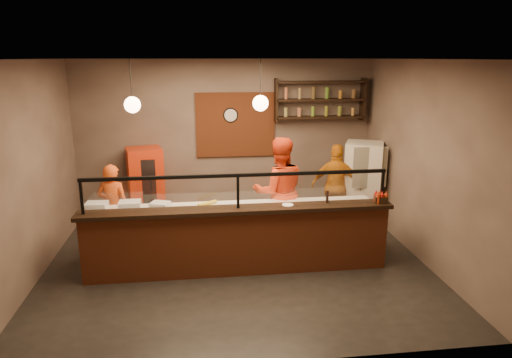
{
  "coord_description": "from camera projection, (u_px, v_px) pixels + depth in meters",
  "views": [
    {
      "loc": [
        -0.54,
        -6.72,
        3.23
      ],
      "look_at": [
        0.34,
        0.3,
        1.33
      ],
      "focal_mm": 32.0,
      "sensor_mm": 36.0,
      "label": 1
    }
  ],
  "objects": [
    {
      "name": "worktop",
      "position": [
        236.0,
        209.0,
        7.31
      ],
      "size": [
        4.6,
        0.75,
        0.05
      ],
      "primitive_type": "cube",
      "color": "white",
      "rests_on": "worktop_cabinet"
    },
    {
      "name": "pendant_right",
      "position": [
        260.0,
        103.0,
        6.92
      ],
      "size": [
        0.24,
        0.24,
        0.77
      ],
      "color": "black",
      "rests_on": "ceiling"
    },
    {
      "name": "wall_shelving",
      "position": [
        320.0,
        100.0,
        9.17
      ],
      "size": [
        1.84,
        0.28,
        0.85
      ],
      "color": "black",
      "rests_on": "wall_back"
    },
    {
      "name": "small_plate",
      "position": [
        288.0,
        205.0,
        6.89
      ],
      "size": [
        0.18,
        0.18,
        0.01
      ],
      "primitive_type": "cylinder",
      "rotation": [
        0.0,
        0.0,
        -0.08
      ],
      "color": "white",
      "rests_on": "counter_ledge"
    },
    {
      "name": "wall_left",
      "position": [
        29.0,
        174.0,
        6.56
      ],
      "size": [
        0.0,
        5.0,
        5.0
      ],
      "primitive_type": "plane",
      "rotation": [
        1.57,
        0.0,
        1.57
      ],
      "color": "#796559",
      "rests_on": "floor"
    },
    {
      "name": "prep_tub_a",
      "position": [
        130.0,
        206.0,
        7.09
      ],
      "size": [
        0.33,
        0.27,
        0.16
      ],
      "primitive_type": "cube",
      "rotation": [
        0.0,
        0.0,
        0.03
      ],
      "color": "silver",
      "rests_on": "worktop"
    },
    {
      "name": "counter_ledge",
      "position": [
        238.0,
        210.0,
        6.79
      ],
      "size": [
        4.7,
        0.37,
        0.06
      ],
      "primitive_type": "cube",
      "color": "black",
      "rests_on": "service_counter"
    },
    {
      "name": "wall_clock",
      "position": [
        231.0,
        115.0,
        9.17
      ],
      "size": [
        0.3,
        0.04,
        0.3
      ],
      "primitive_type": "cylinder",
      "rotation": [
        1.57,
        0.0,
        0.0
      ],
      "color": "black",
      "rests_on": "wall_back"
    },
    {
      "name": "fridge",
      "position": [
        362.0,
        184.0,
        8.91
      ],
      "size": [
        0.89,
        0.86,
        1.65
      ],
      "primitive_type": "cube",
      "rotation": [
        0.0,
        0.0,
        -0.41
      ],
      "color": "beige",
      "rests_on": "floor"
    },
    {
      "name": "pepper_mill",
      "position": [
        327.0,
        197.0,
        6.99
      ],
      "size": [
        0.05,
        0.05,
        0.19
      ],
      "primitive_type": "cylinder",
      "rotation": [
        0.0,
        0.0,
        -0.21
      ],
      "color": "black",
      "rests_on": "counter_ledge"
    },
    {
      "name": "prep_tub_c",
      "position": [
        160.0,
        207.0,
        7.12
      ],
      "size": [
        0.34,
        0.31,
        0.14
      ],
      "primitive_type": "cube",
      "rotation": [
        0.0,
        0.0,
        -0.35
      ],
      "color": "silver",
      "rests_on": "worktop"
    },
    {
      "name": "wall_front",
      "position": [
        257.0,
        226.0,
        4.53
      ],
      "size": [
        6.0,
        0.0,
        6.0
      ],
      "primitive_type": "plane",
      "rotation": [
        -1.57,
        0.0,
        0.0
      ],
      "color": "#796559",
      "rests_on": "floor"
    },
    {
      "name": "ceiling",
      "position": [
        235.0,
        59.0,
        6.51
      ],
      "size": [
        6.0,
        6.0,
        0.0
      ],
      "primitive_type": "plane",
      "rotation": [
        3.14,
        0.0,
        0.0
      ],
      "color": "#3B342E",
      "rests_on": "wall_back"
    },
    {
      "name": "sneeze_guard",
      "position": [
        238.0,
        188.0,
        6.7
      ],
      "size": [
        4.5,
        0.05,
        0.52
      ],
      "color": "white",
      "rests_on": "counter_ledge"
    },
    {
      "name": "service_counter",
      "position": [
        238.0,
        243.0,
        6.92
      ],
      "size": [
        4.6,
        0.25,
        1.0
      ],
      "primitive_type": "cube",
      "color": "brown",
      "rests_on": "floor"
    },
    {
      "name": "pizza_dough",
      "position": [
        296.0,
        206.0,
        7.32
      ],
      "size": [
        0.67,
        0.67,
        0.01
      ],
      "primitive_type": "cylinder",
      "rotation": [
        0.0,
        0.0,
        0.23
      ],
      "color": "beige",
      "rests_on": "worktop"
    },
    {
      "name": "brick_patch",
      "position": [
        236.0,
        125.0,
        9.24
      ],
      "size": [
        1.6,
        0.04,
        1.3
      ],
      "primitive_type": "cube",
      "color": "brown",
      "rests_on": "wall_back"
    },
    {
      "name": "prep_tub_b",
      "position": [
        97.0,
        208.0,
        7.04
      ],
      "size": [
        0.34,
        0.28,
        0.16
      ],
      "primitive_type": "cube",
      "rotation": [
        0.0,
        0.0,
        -0.06
      ],
      "color": "white",
      "rests_on": "worktop"
    },
    {
      "name": "worktop_cabinet",
      "position": [
        236.0,
        235.0,
        7.42
      ],
      "size": [
        4.6,
        0.75,
        0.85
      ],
      "primitive_type": "cube",
      "color": "gray",
      "rests_on": "floor"
    },
    {
      "name": "pendant_left",
      "position": [
        132.0,
        105.0,
        6.69
      ],
      "size": [
        0.24,
        0.24,
        0.77
      ],
      "color": "black",
      "rests_on": "ceiling"
    },
    {
      "name": "cook_mid",
      "position": [
        279.0,
        192.0,
        7.95
      ],
      "size": [
        0.96,
        0.77,
        1.92
      ],
      "primitive_type": "imported",
      "rotation": [
        0.0,
        0.0,
        3.19
      ],
      "color": "red",
      "rests_on": "floor"
    },
    {
      "name": "cook_right",
      "position": [
        337.0,
        187.0,
        8.76
      ],
      "size": [
        1.04,
        0.74,
        1.65
      ],
      "primitive_type": "imported",
      "rotation": [
        0.0,
        0.0,
        2.75
      ],
      "color": "orange",
      "rests_on": "floor"
    },
    {
      "name": "red_cooler",
      "position": [
        146.0,
        186.0,
        9.01
      ],
      "size": [
        0.77,
        0.73,
        1.53
      ],
      "primitive_type": "cube",
      "rotation": [
        0.0,
        0.0,
        0.23
      ],
      "color": "red",
      "rests_on": "floor"
    },
    {
      "name": "wall_back",
      "position": [
        226.0,
        139.0,
        9.32
      ],
      "size": [
        6.0,
        0.0,
        6.0
      ],
      "primitive_type": "plane",
      "rotation": [
        1.57,
        0.0,
        0.0
      ],
      "color": "#796559",
      "rests_on": "floor"
    },
    {
      "name": "condiment_caddy",
      "position": [
        381.0,
        199.0,
        7.01
      ],
      "size": [
        0.21,
        0.17,
        0.11
      ],
      "primitive_type": "cube",
      "rotation": [
        0.0,
        0.0,
        -0.12
      ],
      "color": "black",
      "rests_on": "counter_ledge"
    },
    {
      "name": "wall_right",
      "position": [
        423.0,
        162.0,
        7.29
      ],
      "size": [
        0.0,
        5.0,
        5.0
      ],
      "primitive_type": "plane",
      "rotation": [
        1.57,
        0.0,
        -1.57
      ],
      "color": "#796559",
      "rests_on": "floor"
    },
    {
      "name": "floor",
      "position": [
        237.0,
        264.0,
        7.34
      ],
      "size": [
        6.0,
        6.0,
        0.0
      ],
      "primitive_type": "plane",
      "color": "black",
      "rests_on": "ground"
    },
    {
      "name": "rolling_pin",
      "position": [
        207.0,
        203.0,
        7.41
      ],
      "size": [
        0.31,
        0.22,
        0.06
      ],
      "primitive_type": "cylinder",
      "rotation": [
        0.0,
        1.57,
        0.55
      ],
      "color": "gold",
      "rests_on": "worktop"
    },
    {
      "name": "cook_left",
      "position": [
        114.0,
        207.0,
        7.75
      ],
      "size": [
        0.62,
        0.48,
        1.51
      ],
      "primitive_type": "imported",
      "rotation": [
        0.0,
        0.0,
        2.9
      ],
      "color": "#E14E15",
      "rests_on": "floor"
    }
  ]
}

